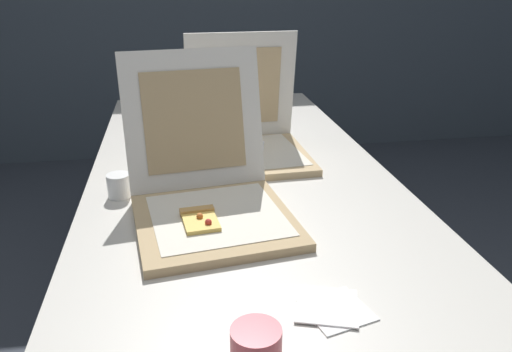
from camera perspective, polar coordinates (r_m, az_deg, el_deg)
The scene contains 6 objects.
table at distance 1.54m, azimuth -1.69°, elevation -1.55°, with size 0.91×2.06×0.73m.
pizza_box_front at distance 1.25m, azimuth -5.32°, elevation -2.34°, with size 0.43×0.51×0.39m.
pizza_box_middle at distance 1.66m, azimuth -0.95°, elevation 4.15°, with size 0.39×0.39×0.39m.
cup_white_near_center at distance 1.41m, azimuth -15.38°, elevation -1.07°, with size 0.06×0.06×0.07m, color white.
cup_white_far at distance 1.84m, azimuth -9.84°, elevation 4.90°, with size 0.06×0.06×0.07m, color white.
napkin_pile at distance 0.96m, azimuth 8.65°, elevation -14.66°, with size 0.15×0.15×0.01m.
Camera 1 is at (-0.19, -0.82, 1.31)m, focal length 35.01 mm.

